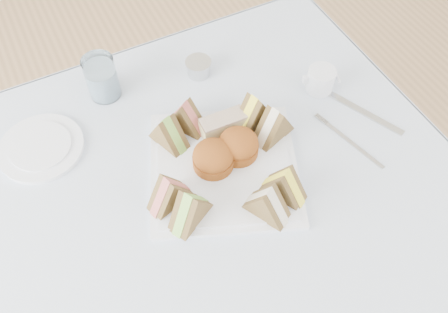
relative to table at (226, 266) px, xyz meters
name	(u,v)px	position (x,y,z in m)	size (l,w,h in m)	color
floor	(226,307)	(0.00, 0.00, -0.37)	(4.00, 4.00, 0.00)	#9E7751
table	(226,266)	(0.00, 0.00, 0.00)	(0.90, 0.90, 0.74)	brown
tablecloth	(227,197)	(0.00, 0.00, 0.37)	(1.02, 1.02, 0.01)	silver
serving_plate	(224,168)	(0.02, 0.06, 0.38)	(0.31, 0.31, 0.01)	white
sandwich_fl_a	(169,191)	(-0.11, 0.04, 0.43)	(0.09, 0.04, 0.08)	brown
sandwich_fl_b	(190,207)	(-0.09, -0.02, 0.43)	(0.10, 0.05, 0.09)	brown
sandwich_fr_a	(285,183)	(0.10, -0.05, 0.43)	(0.09, 0.04, 0.08)	brown
sandwich_fr_b	(268,201)	(0.05, -0.07, 0.43)	(0.09, 0.04, 0.08)	brown
sandwich_bl_a	(168,130)	(-0.05, 0.18, 0.43)	(0.09, 0.04, 0.08)	brown
sandwich_bl_b	(186,115)	(0.00, 0.20, 0.43)	(0.09, 0.04, 0.08)	brown
sandwich_br_a	(274,123)	(0.16, 0.09, 0.43)	(0.10, 0.05, 0.09)	brown
sandwich_br_b	(254,110)	(0.14, 0.14, 0.43)	(0.10, 0.05, 0.09)	brown
scone_left	(213,157)	(0.01, 0.08, 0.42)	(0.09, 0.09, 0.06)	#83370C
scone_right	(238,145)	(0.07, 0.08, 0.42)	(0.09, 0.09, 0.06)	#83370C
pastry_slice	(223,125)	(0.07, 0.15, 0.41)	(0.10, 0.04, 0.05)	beige
side_plate	(41,148)	(-0.31, 0.30, 0.38)	(0.19, 0.19, 0.01)	white
water_glass	(102,78)	(-0.13, 0.39, 0.43)	(0.07, 0.07, 0.11)	white
tea_strainer	(199,68)	(0.10, 0.35, 0.39)	(0.06, 0.06, 0.04)	#BDBDBD
knife	(362,112)	(0.39, 0.06, 0.38)	(0.02, 0.21, 0.00)	#BDBDBD
fork	(354,145)	(0.31, -0.01, 0.38)	(0.01, 0.16, 0.00)	#BDBDBD
creamer_jug	(321,80)	(0.34, 0.17, 0.41)	(0.07, 0.07, 0.06)	white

